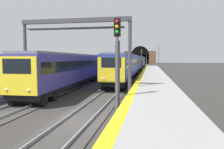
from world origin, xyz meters
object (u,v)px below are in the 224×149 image
at_px(railway_signal_far, 147,59).
at_px(catenary_mast_near, 159,57).
at_px(train_main_approaching, 137,62).
at_px(railway_signal_mid, 141,59).
at_px(train_adjacent_platform, 93,66).
at_px(overhead_signal_gantry, 75,37).
at_px(railway_signal_near, 117,57).

xyz_separation_m(railway_signal_far, catenary_mast_near, (-35.90, -4.49, 0.69)).
distance_m(train_main_approaching, railway_signal_mid, 12.45).
height_order(train_adjacent_platform, overhead_signal_gantry, overhead_signal_gantry).
relative_size(railway_signal_mid, overhead_signal_gantry, 0.57).
xyz_separation_m(train_adjacent_platform, railway_signal_mid, (15.03, -6.75, 1.03)).
distance_m(train_adjacent_platform, catenary_mast_near, 40.50).
distance_m(train_adjacent_platform, railway_signal_near, 19.92).
xyz_separation_m(train_main_approaching, overhead_signal_gantry, (-41.53, 2.49, 2.82)).
xyz_separation_m(train_main_approaching, railway_signal_mid, (-12.29, -1.78, 0.95)).
relative_size(railway_signal_near, catenary_mast_near, 0.78).
bearing_deg(railway_signal_near, railway_signal_mid, -180.00).
bearing_deg(railway_signal_far, train_main_approaching, -2.14).
height_order(train_adjacent_platform, railway_signal_near, railway_signal_near).
height_order(railway_signal_mid, catenary_mast_near, catenary_mast_near).
bearing_deg(railway_signal_mid, train_main_approaching, -171.77).
xyz_separation_m(train_main_approaching, railway_signal_far, (47.46, -1.78, 0.75)).
relative_size(railway_signal_near, overhead_signal_gantry, 0.60).
distance_m(railway_signal_mid, railway_signal_far, 59.75).
bearing_deg(railway_signal_far, catenary_mast_near, 7.13).
bearing_deg(train_main_approaching, railway_signal_far, 177.86).
relative_size(train_adjacent_platform, catenary_mast_near, 5.24).
relative_size(railway_signal_near, railway_signal_mid, 1.06).
xyz_separation_m(railway_signal_near, overhead_signal_gantry, (4.49, 4.26, 1.69)).
bearing_deg(train_adjacent_platform, overhead_signal_gantry, 8.21).
bearing_deg(railway_signal_mid, train_adjacent_platform, -24.17).
xyz_separation_m(overhead_signal_gantry, catenary_mast_near, (53.09, -8.76, -1.38)).
bearing_deg(railway_signal_near, railway_signal_far, -180.00).
bearing_deg(overhead_signal_gantry, railway_signal_mid, -8.29).
height_order(railway_signal_far, overhead_signal_gantry, overhead_signal_gantry).
xyz_separation_m(railway_signal_far, overhead_signal_gantry, (-88.98, 4.26, 2.07)).
xyz_separation_m(train_main_approaching, railway_signal_near, (-46.02, -1.78, 1.12)).
height_order(train_main_approaching, railway_signal_near, railway_signal_near).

